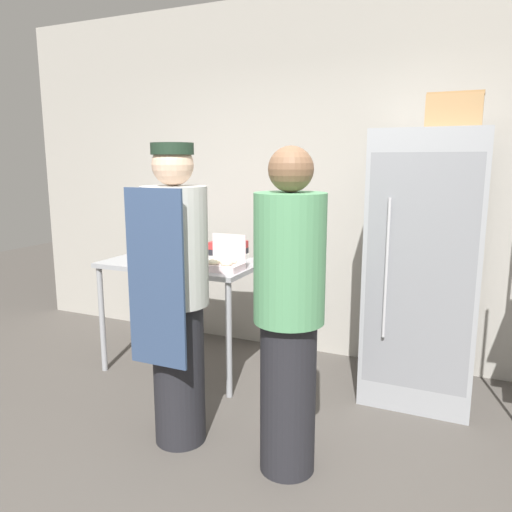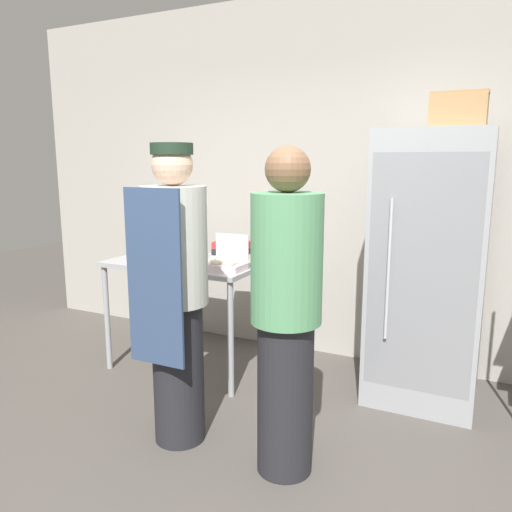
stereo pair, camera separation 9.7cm
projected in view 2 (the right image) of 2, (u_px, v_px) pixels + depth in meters
The scene contains 10 objects.
ground_plane at pixel (209, 500), 2.49m from camera, with size 14.00×14.00×0.00m, color #4C4742.
back_wall at pixel (343, 181), 4.14m from camera, with size 6.40×0.12×3.01m, color #ADA89E.
refrigerator at pixel (428, 269), 3.43m from camera, with size 0.73×0.74×1.87m.
prep_counter at pixel (187, 272), 3.97m from camera, with size 1.21×0.72×0.89m.
donut_box at pixel (226, 264), 3.61m from camera, with size 0.28×0.21×0.25m.
blender_pitcher at pixel (197, 247), 3.93m from camera, with size 0.11×0.11×0.26m.
binder_stack at pixel (232, 250), 4.01m from camera, with size 0.28×0.22×0.14m.
cardboard_storage_box at pixel (459, 111), 3.11m from camera, with size 0.34×0.26×0.22m.
person_baker at pixel (176, 293), 2.88m from camera, with size 0.37×0.39×1.76m.
person_customer at pixel (286, 314), 2.58m from camera, with size 0.37×0.37×1.74m.
Camera 2 is at (1.18, -1.89, 1.67)m, focal length 35.00 mm.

